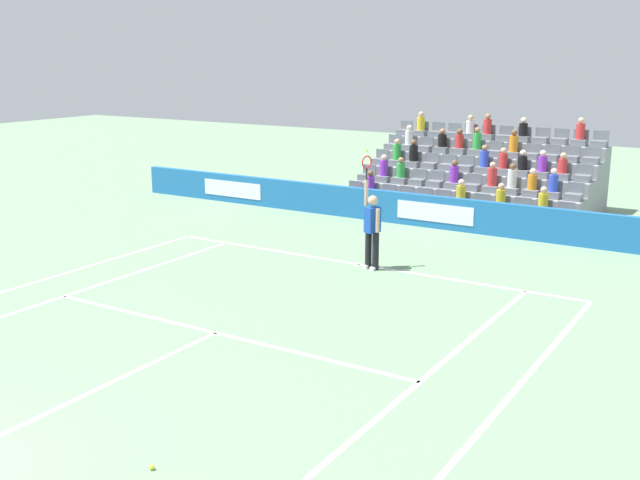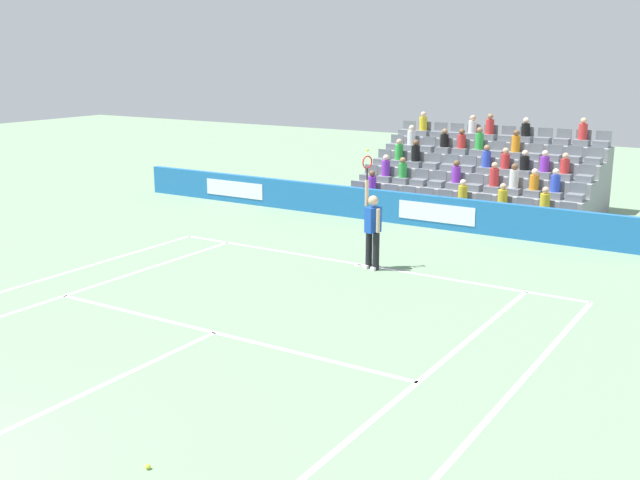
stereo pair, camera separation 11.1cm
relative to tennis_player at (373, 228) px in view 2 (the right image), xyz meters
The scene contains 12 objects.
line_baseline 1.09m from the tennis_player, 21.56° to the right, with size 10.97×0.10×0.01m, color white.
line_service 5.43m from the tennis_player, 85.39° to the left, with size 8.23×0.10×0.01m, color white.
line_centre_service 8.59m from the tennis_player, 87.12° to the left, with size 0.10×6.40×0.01m, color white.
line_singles_sideline_left 7.41m from the tennis_player, 51.81° to the left, with size 0.10×11.89×0.01m, color white.
line_singles_sideline_right 6.92m from the tennis_player, 122.55° to the left, with size 0.10×11.89×0.01m, color white.
line_doubles_sideline_left 8.33m from the tennis_player, 44.32° to the left, with size 0.10×11.89×0.01m, color white.
line_doubles_sideline_right 7.74m from the tennis_player, 131.20° to the left, with size 0.10×11.89×0.01m, color white.
line_centre_mark 1.08m from the tennis_player, ahead, with size 0.10×0.20×0.01m, color white.
sponsor_barrier 4.87m from the tennis_player, 84.92° to the right, with size 22.39×0.22×0.95m.
tennis_player is the anchor object (origin of this frame).
stadium_stand 8.39m from the tennis_player, 87.08° to the right, with size 7.44×4.75×3.00m.
loose_tennis_ball 9.69m from the tennis_player, 101.55° to the left, with size 0.07×0.07×0.07m, color #D1E533.
Camera 2 is at (-8.72, 3.84, 5.06)m, focal length 42.96 mm.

